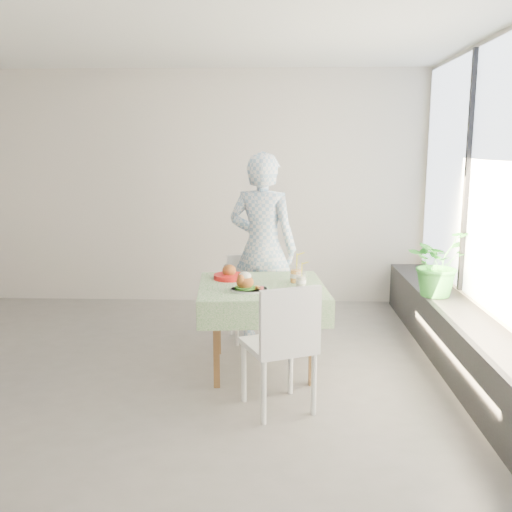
{
  "coord_description": "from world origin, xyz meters",
  "views": [
    {
      "loc": [
        1.22,
        -4.4,
        1.87
      ],
      "look_at": [
        1.04,
        0.32,
        0.98
      ],
      "focal_mm": 40.0,
      "sensor_mm": 36.0,
      "label": 1
    }
  ],
  "objects_px": {
    "cafe_table": "(262,317)",
    "chair_far": "(250,314)",
    "diner": "(263,248)",
    "potted_plant": "(437,263)",
    "chair_near": "(279,371)",
    "main_dish": "(247,284)",
    "juice_cup_orange": "(296,275)"
  },
  "relations": [
    {
      "from": "cafe_table",
      "to": "chair_far",
      "type": "height_order",
      "value": "chair_far"
    },
    {
      "from": "diner",
      "to": "potted_plant",
      "type": "xyz_separation_m",
      "value": [
        1.65,
        -0.12,
        -0.11
      ]
    },
    {
      "from": "cafe_table",
      "to": "potted_plant",
      "type": "height_order",
      "value": "potted_plant"
    },
    {
      "from": "chair_near",
      "to": "potted_plant",
      "type": "xyz_separation_m",
      "value": [
        1.49,
        1.41,
        0.52
      ]
    },
    {
      "from": "main_dish",
      "to": "potted_plant",
      "type": "bearing_deg",
      "value": 25.69
    },
    {
      "from": "main_dish",
      "to": "potted_plant",
      "type": "distance_m",
      "value": 1.94
    },
    {
      "from": "main_dish",
      "to": "juice_cup_orange",
      "type": "xyz_separation_m",
      "value": [
        0.4,
        0.3,
        0.02
      ]
    },
    {
      "from": "juice_cup_orange",
      "to": "diner",
      "type": "bearing_deg",
      "value": 114.73
    },
    {
      "from": "potted_plant",
      "to": "diner",
      "type": "bearing_deg",
      "value": 175.89
    },
    {
      "from": "cafe_table",
      "to": "chair_far",
      "type": "bearing_deg",
      "value": 100.03
    },
    {
      "from": "chair_near",
      "to": "diner",
      "type": "relative_size",
      "value": 0.51
    },
    {
      "from": "chair_near",
      "to": "main_dish",
      "type": "distance_m",
      "value": 0.8
    },
    {
      "from": "cafe_table",
      "to": "chair_near",
      "type": "height_order",
      "value": "chair_near"
    },
    {
      "from": "diner",
      "to": "juice_cup_orange",
      "type": "xyz_separation_m",
      "value": [
        0.3,
        -0.66,
        -0.11
      ]
    },
    {
      "from": "diner",
      "to": "main_dish",
      "type": "xyz_separation_m",
      "value": [
        -0.1,
        -0.96,
        -0.13
      ]
    },
    {
      "from": "juice_cup_orange",
      "to": "chair_near",
      "type": "bearing_deg",
      "value": -99.25
    },
    {
      "from": "diner",
      "to": "main_dish",
      "type": "relative_size",
      "value": 6.05
    },
    {
      "from": "chair_far",
      "to": "juice_cup_orange",
      "type": "relative_size",
      "value": 2.74
    },
    {
      "from": "potted_plant",
      "to": "main_dish",
      "type": "bearing_deg",
      "value": -154.31
    },
    {
      "from": "cafe_table",
      "to": "chair_near",
      "type": "bearing_deg",
      "value": -79.34
    },
    {
      "from": "diner",
      "to": "juice_cup_orange",
      "type": "bearing_deg",
      "value": 132.22
    },
    {
      "from": "potted_plant",
      "to": "juice_cup_orange",
      "type": "bearing_deg",
      "value": -158.18
    },
    {
      "from": "chair_far",
      "to": "main_dish",
      "type": "relative_size",
      "value": 2.71
    },
    {
      "from": "cafe_table",
      "to": "chair_near",
      "type": "distance_m",
      "value": 0.81
    },
    {
      "from": "cafe_table",
      "to": "chair_far",
      "type": "distance_m",
      "value": 0.83
    },
    {
      "from": "chair_far",
      "to": "main_dish",
      "type": "distance_m",
      "value": 1.14
    },
    {
      "from": "chair_far",
      "to": "potted_plant",
      "type": "bearing_deg",
      "value": -5.13
    },
    {
      "from": "diner",
      "to": "chair_near",
      "type": "bearing_deg",
      "value": 113.45
    },
    {
      "from": "cafe_table",
      "to": "potted_plant",
      "type": "distance_m",
      "value": 1.79
    },
    {
      "from": "cafe_table",
      "to": "juice_cup_orange",
      "type": "height_order",
      "value": "juice_cup_orange"
    },
    {
      "from": "diner",
      "to": "potted_plant",
      "type": "relative_size",
      "value": 2.91
    },
    {
      "from": "juice_cup_orange",
      "to": "potted_plant",
      "type": "xyz_separation_m",
      "value": [
        1.34,
        0.54,
        0.0
      ]
    }
  ]
}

